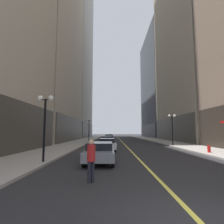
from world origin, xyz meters
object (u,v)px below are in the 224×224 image
at_px(street_lamp_left_far, 89,125).
at_px(car_white, 107,144).
at_px(car_green, 109,137).
at_px(fire_hydrant_right, 209,150).
at_px(pedestrian_in_red_jacket, 91,157).
at_px(car_navy, 109,138).
at_px(street_lamp_right_mid, 172,123).
at_px(street_lamp_left_near, 45,113).
at_px(car_grey, 100,152).
at_px(car_black, 107,140).
at_px(car_red, 110,136).

bearing_deg(street_lamp_left_far, car_white, -75.52).
relative_size(car_green, fire_hydrant_right, 5.78).
relative_size(car_green, street_lamp_left_far, 1.04).
bearing_deg(car_white, pedestrian_in_red_jacket, -91.56).
distance_m(car_white, car_navy, 18.40).
bearing_deg(street_lamp_right_mid, fire_hydrant_right, -86.60).
xyz_separation_m(car_navy, street_lamp_left_near, (-3.79, -26.27, 2.54)).
bearing_deg(street_lamp_right_mid, car_navy, 125.18).
xyz_separation_m(pedestrian_in_red_jacket, fire_hydrant_right, (9.77, 9.24, -0.61)).
distance_m(car_navy, car_green, 8.83).
relative_size(street_lamp_right_mid, fire_hydrant_right, 5.54).
bearing_deg(street_lamp_left_far, pedestrian_in_red_jacket, -82.54).
height_order(car_grey, car_black, same).
relative_size(car_green, pedestrian_in_red_jacket, 2.66).
bearing_deg(pedestrian_in_red_jacket, street_lamp_left_near, 130.29).
relative_size(car_red, street_lamp_left_far, 1.01).
xyz_separation_m(pedestrian_in_red_jacket, street_lamp_right_mid, (9.27, 17.65, 2.24)).
relative_size(car_grey, car_black, 1.05).
relative_size(car_black, car_red, 0.98).
bearing_deg(fire_hydrant_right, car_grey, -155.23).
distance_m(car_green, street_lamp_left_far, 13.04).
bearing_deg(pedestrian_in_red_jacket, car_green, 90.06).
distance_m(car_white, street_lamp_left_near, 9.12).
height_order(street_lamp_left_near, street_lamp_right_mid, same).
distance_m(car_white, street_lamp_left_far, 15.63).
xyz_separation_m(street_lamp_left_far, fire_hydrant_right, (13.30, -17.73, -2.86)).
height_order(street_lamp_left_near, fire_hydrant_right, street_lamp_left_near).
bearing_deg(car_navy, car_white, -89.79).
relative_size(car_white, car_red, 0.97).
distance_m(pedestrian_in_red_jacket, street_lamp_left_near, 5.90).
height_order(car_grey, pedestrian_in_red_jacket, pedestrian_in_red_jacket).
bearing_deg(car_red, street_lamp_right_mid, -72.56).
relative_size(car_white, street_lamp_left_far, 0.98).
relative_size(car_navy, street_lamp_left_near, 0.92).
distance_m(car_white, car_red, 34.56).
distance_m(car_grey, car_black, 16.67).
bearing_deg(street_lamp_left_near, car_black, 78.36).
bearing_deg(street_lamp_left_far, fire_hydrant_right, -53.12).
xyz_separation_m(car_white, car_black, (-0.30, 9.39, 0.00)).
xyz_separation_m(pedestrian_in_red_jacket, street_lamp_left_far, (-3.53, 26.96, 2.24)).
bearing_deg(street_lamp_left_near, car_green, 84.33).
height_order(car_grey, street_lamp_left_near, street_lamp_left_near).
relative_size(street_lamp_left_far, street_lamp_right_mid, 1.00).
bearing_deg(fire_hydrant_right, pedestrian_in_red_jacket, -136.61).
bearing_deg(car_red, street_lamp_left_near, -95.00).
bearing_deg(pedestrian_in_red_jacket, car_grey, 89.48).
xyz_separation_m(car_black, street_lamp_left_near, (-3.55, -17.26, 2.54)).
height_order(car_white, street_lamp_left_near, street_lamp_left_near).
distance_m(car_grey, car_white, 7.29).
height_order(car_grey, street_lamp_right_mid, street_lamp_right_mid).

